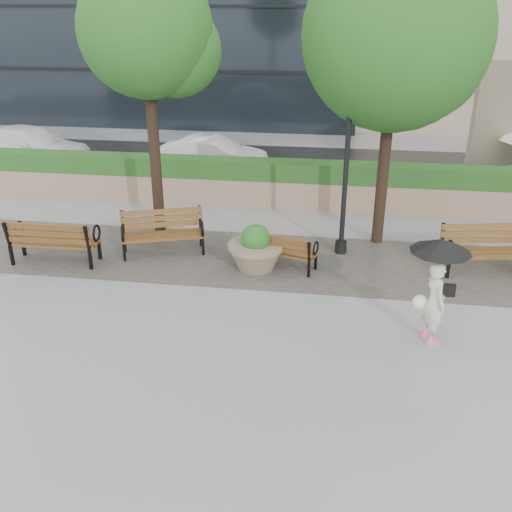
# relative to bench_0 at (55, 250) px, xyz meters

# --- Properties ---
(ground) EXTENTS (100.00, 100.00, 0.00)m
(ground) POSITION_rel_bench_0_xyz_m (6.11, -2.14, -0.32)
(ground) COLOR gray
(ground) RESTS_ON ground
(cobble_strip) EXTENTS (28.00, 3.20, 0.01)m
(cobble_strip) POSITION_rel_bench_0_xyz_m (6.11, 0.86, -0.31)
(cobble_strip) COLOR #383330
(cobble_strip) RESTS_ON ground
(hedge_wall) EXTENTS (24.00, 0.80, 1.35)m
(hedge_wall) POSITION_rel_bench_0_xyz_m (6.11, 4.86, 0.35)
(hedge_wall) COLOR #91735E
(hedge_wall) RESTS_ON ground
(asphalt_street) EXTENTS (40.00, 7.00, 0.00)m
(asphalt_street) POSITION_rel_bench_0_xyz_m (6.11, 8.86, -0.32)
(asphalt_street) COLOR black
(asphalt_street) RESTS_ON ground
(bench_0) EXTENTS (2.02, 0.84, 1.07)m
(bench_0) POSITION_rel_bench_0_xyz_m (0.00, 0.00, 0.00)
(bench_0) COLOR brown
(bench_0) RESTS_ON ground
(bench_1) EXTENTS (2.09, 1.37, 1.05)m
(bench_1) POSITION_rel_bench_0_xyz_m (2.34, 0.86, -0.01)
(bench_1) COLOR brown
(bench_1) RESTS_ON ground
(bench_2) EXTENTS (1.70, 1.07, 0.85)m
(bench_2) POSITION_rel_bench_0_xyz_m (5.25, 0.49, -0.06)
(bench_2) COLOR brown
(bench_2) RESTS_ON ground
(bench_3) EXTENTS (2.09, 1.14, 1.07)m
(bench_3) POSITION_rel_bench_0_xyz_m (9.82, 0.91, -0.00)
(bench_3) COLOR brown
(bench_3) RESTS_ON ground
(planter_left) EXTENTS (1.28, 1.28, 1.07)m
(planter_left) POSITION_rel_bench_0_xyz_m (4.68, 0.34, 0.10)
(planter_left) COLOR #7F6B56
(planter_left) RESTS_ON ground
(lamppost) EXTENTS (0.28, 0.28, 4.57)m
(lamppost) POSITION_rel_bench_0_xyz_m (6.60, 1.53, 1.71)
(lamppost) COLOR black
(lamppost) RESTS_ON ground
(tree_0) EXTENTS (3.26, 3.13, 6.58)m
(tree_0) POSITION_rel_bench_0_xyz_m (1.99, 2.30, 4.55)
(tree_0) COLOR black
(tree_0) RESTS_ON ground
(tree_1) EXTENTS (4.19, 4.19, 7.01)m
(tree_1) POSITION_rel_bench_0_xyz_m (7.66, 2.45, 4.47)
(tree_1) COLOR black
(tree_1) RESTS_ON ground
(car_left) EXTENTS (5.08, 2.86, 1.39)m
(car_left) POSITION_rel_bench_0_xyz_m (-4.83, 8.04, 0.38)
(car_left) COLOR white
(car_left) RESTS_ON ground
(car_right) EXTENTS (3.98, 1.82, 1.27)m
(car_right) POSITION_rel_bench_0_xyz_m (2.02, 8.03, 0.31)
(car_right) COLOR white
(car_right) RESTS_ON ground
(pedestrian) EXTENTS (1.06, 1.06, 1.95)m
(pedestrian) POSITION_rel_bench_0_xyz_m (8.22, -2.15, 0.87)
(pedestrian) COLOR beige
(pedestrian) RESTS_ON ground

